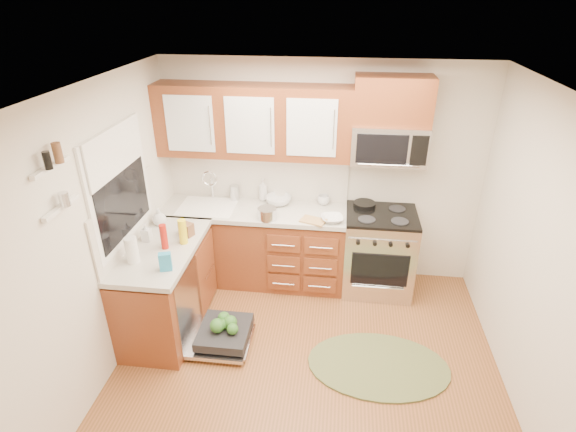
# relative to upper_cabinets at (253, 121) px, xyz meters

# --- Properties ---
(floor) EXTENTS (3.50, 3.50, 0.00)m
(floor) POSITION_rel_upper_cabinets_xyz_m (0.73, -1.57, -1.88)
(floor) COLOR brown
(floor) RESTS_ON ground
(ceiling) EXTENTS (3.50, 3.50, 0.00)m
(ceiling) POSITION_rel_upper_cabinets_xyz_m (0.73, -1.57, 0.62)
(ceiling) COLOR white
(ceiling) RESTS_ON ground
(wall_back) EXTENTS (3.50, 0.04, 2.50)m
(wall_back) POSITION_rel_upper_cabinets_xyz_m (0.73, 0.18, -0.62)
(wall_back) COLOR beige
(wall_back) RESTS_ON ground
(wall_left) EXTENTS (0.04, 3.50, 2.50)m
(wall_left) POSITION_rel_upper_cabinets_xyz_m (-1.02, -1.57, -0.62)
(wall_left) COLOR beige
(wall_left) RESTS_ON ground
(wall_right) EXTENTS (0.04, 3.50, 2.50)m
(wall_right) POSITION_rel_upper_cabinets_xyz_m (2.48, -1.57, -0.62)
(wall_right) COLOR beige
(wall_right) RESTS_ON ground
(base_cabinet_back) EXTENTS (2.05, 0.60, 0.85)m
(base_cabinet_back) POSITION_rel_upper_cabinets_xyz_m (0.00, -0.12, -1.45)
(base_cabinet_back) COLOR maroon
(base_cabinet_back) RESTS_ON ground
(base_cabinet_left) EXTENTS (0.60, 1.25, 0.85)m
(base_cabinet_left) POSITION_rel_upper_cabinets_xyz_m (-0.72, -1.05, -1.45)
(base_cabinet_left) COLOR maroon
(base_cabinet_left) RESTS_ON ground
(countertop_back) EXTENTS (2.07, 0.64, 0.05)m
(countertop_back) POSITION_rel_upper_cabinets_xyz_m (0.00, -0.14, -0.97)
(countertop_back) COLOR beige
(countertop_back) RESTS_ON base_cabinet_back
(countertop_left) EXTENTS (0.64, 1.27, 0.05)m
(countertop_left) POSITION_rel_upper_cabinets_xyz_m (-0.71, -1.05, -0.97)
(countertop_left) COLOR beige
(countertop_left) RESTS_ON base_cabinet_left
(backsplash_back) EXTENTS (2.05, 0.02, 0.57)m
(backsplash_back) POSITION_rel_upper_cabinets_xyz_m (0.00, 0.16, -0.67)
(backsplash_back) COLOR beige
(backsplash_back) RESTS_ON ground
(backsplash_left) EXTENTS (0.02, 1.25, 0.57)m
(backsplash_left) POSITION_rel_upper_cabinets_xyz_m (-1.01, -1.05, -0.67)
(backsplash_left) COLOR beige
(backsplash_left) RESTS_ON ground
(upper_cabinets) EXTENTS (2.05, 0.35, 0.75)m
(upper_cabinets) POSITION_rel_upper_cabinets_xyz_m (0.00, 0.00, 0.00)
(upper_cabinets) COLOR maroon
(upper_cabinets) RESTS_ON ground
(cabinet_over_mw) EXTENTS (0.76, 0.35, 0.47)m
(cabinet_over_mw) POSITION_rel_upper_cabinets_xyz_m (1.41, 0.00, 0.26)
(cabinet_over_mw) COLOR maroon
(cabinet_over_mw) RESTS_ON ground
(range) EXTENTS (0.76, 0.64, 0.95)m
(range) POSITION_rel_upper_cabinets_xyz_m (1.41, -0.15, -1.40)
(range) COLOR silver
(range) RESTS_ON ground
(microwave) EXTENTS (0.76, 0.38, 0.40)m
(microwave) POSITION_rel_upper_cabinets_xyz_m (1.41, -0.02, -0.18)
(microwave) COLOR silver
(microwave) RESTS_ON ground
(sink) EXTENTS (0.62, 0.50, 0.26)m
(sink) POSITION_rel_upper_cabinets_xyz_m (-0.52, -0.16, -1.07)
(sink) COLOR white
(sink) RESTS_ON ground
(dishwasher) EXTENTS (0.70, 0.60, 0.20)m
(dishwasher) POSITION_rel_upper_cabinets_xyz_m (-0.13, -1.27, -1.77)
(dishwasher) COLOR silver
(dishwasher) RESTS_ON ground
(window) EXTENTS (0.03, 1.05, 1.05)m
(window) POSITION_rel_upper_cabinets_xyz_m (-1.01, -1.07, -0.32)
(window) COLOR white
(window) RESTS_ON ground
(window_blind) EXTENTS (0.02, 0.96, 0.40)m
(window_blind) POSITION_rel_upper_cabinets_xyz_m (-0.98, -1.07, 0.00)
(window_blind) COLOR white
(window_blind) RESTS_ON ground
(shelf_upper) EXTENTS (0.04, 0.40, 0.03)m
(shelf_upper) POSITION_rel_upper_cabinets_xyz_m (-0.99, -1.92, 0.17)
(shelf_upper) COLOR white
(shelf_upper) RESTS_ON ground
(shelf_lower) EXTENTS (0.04, 0.40, 0.03)m
(shelf_lower) POSITION_rel_upper_cabinets_xyz_m (-0.99, -1.92, -0.12)
(shelf_lower) COLOR white
(shelf_lower) RESTS_ON ground
(rug) EXTENTS (1.37, 0.96, 0.02)m
(rug) POSITION_rel_upper_cabinets_xyz_m (1.38, -1.39, -1.86)
(rug) COLOR #5C6439
(rug) RESTS_ON ground
(skillet) EXTENTS (0.29, 0.29, 0.05)m
(skillet) POSITION_rel_upper_cabinets_xyz_m (1.22, 0.03, -0.90)
(skillet) COLOR black
(skillet) RESTS_ON range
(stock_pot) EXTENTS (0.24, 0.24, 0.12)m
(stock_pot) POSITION_rel_upper_cabinets_xyz_m (0.19, -0.35, -0.89)
(stock_pot) COLOR silver
(stock_pot) RESTS_ON countertop_back
(cutting_board) EXTENTS (0.30, 0.24, 0.02)m
(cutting_board) POSITION_rel_upper_cabinets_xyz_m (0.68, -0.35, -0.94)
(cutting_board) COLOR #A5854B
(cutting_board) RESTS_ON countertop_back
(canister) EXTENTS (0.14, 0.14, 0.18)m
(canister) POSITION_rel_upper_cabinets_xyz_m (-0.26, 0.07, -0.86)
(canister) COLOR silver
(canister) RESTS_ON countertop_back
(paper_towel_roll) EXTENTS (0.11, 0.11, 0.24)m
(paper_towel_roll) POSITION_rel_upper_cabinets_xyz_m (-0.86, -1.33, -0.83)
(paper_towel_roll) COLOR white
(paper_towel_roll) RESTS_ON countertop_left
(mustard_bottle) EXTENTS (0.10, 0.10, 0.25)m
(mustard_bottle) POSITION_rel_upper_cabinets_xyz_m (-0.52, -0.95, -0.83)
(mustard_bottle) COLOR yellow
(mustard_bottle) RESTS_ON countertop_left
(red_bottle) EXTENTS (0.08, 0.08, 0.25)m
(red_bottle) POSITION_rel_upper_cabinets_xyz_m (-0.67, -1.07, -0.83)
(red_bottle) COLOR #A9170E
(red_bottle) RESTS_ON countertop_left
(wooden_box) EXTENTS (0.16, 0.14, 0.13)m
(wooden_box) POSITION_rel_upper_cabinets_xyz_m (-0.54, -0.80, -0.88)
(wooden_box) COLOR brown
(wooden_box) RESTS_ON countertop_left
(blue_carton) EXTENTS (0.12, 0.09, 0.17)m
(blue_carton) POSITION_rel_upper_cabinets_xyz_m (-0.52, -1.42, -0.87)
(blue_carton) COLOR teal
(blue_carton) RESTS_ON countertop_left
(bowl_a) EXTENTS (0.27, 0.27, 0.06)m
(bowl_a) POSITION_rel_upper_cabinets_xyz_m (0.88, -0.32, -0.92)
(bowl_a) COLOR #999999
(bowl_a) RESTS_ON countertop_back
(bowl_b) EXTENTS (0.33, 0.33, 0.09)m
(bowl_b) POSITION_rel_upper_cabinets_xyz_m (0.25, 0.03, -0.90)
(bowl_b) COLOR #999999
(bowl_b) RESTS_ON countertop_back
(cup) EXTENTS (0.18, 0.18, 0.11)m
(cup) POSITION_rel_upper_cabinets_xyz_m (0.76, 0.07, -0.90)
(cup) COLOR #999999
(cup) RESTS_ON countertop_back
(soap_bottle_a) EXTENTS (0.10, 0.10, 0.26)m
(soap_bottle_a) POSITION_rel_upper_cabinets_xyz_m (0.07, 0.10, -0.82)
(soap_bottle_a) COLOR #999999
(soap_bottle_a) RESTS_ON countertop_back
(soap_bottle_b) EXTENTS (0.08, 0.08, 0.18)m
(soap_bottle_b) POSITION_rel_upper_cabinets_xyz_m (-0.90, -0.95, -0.86)
(soap_bottle_b) COLOR #999999
(soap_bottle_b) RESTS_ON countertop_left
(soap_bottle_c) EXTENTS (0.16, 0.16, 0.18)m
(soap_bottle_c) POSITION_rel_upper_cabinets_xyz_m (-0.90, -0.62, -0.86)
(soap_bottle_c) COLOR #999999
(soap_bottle_c) RESTS_ON countertop_left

